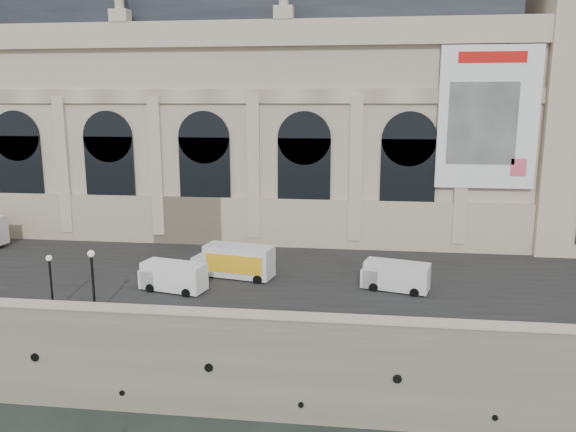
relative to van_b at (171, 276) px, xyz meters
name	(u,v)px	position (x,y,z in m)	size (l,w,h in m)	color
ground	(181,416)	(2.98, -7.55, -7.17)	(260.00, 260.00, 0.00)	black
quay	(266,243)	(2.98, 27.45, -4.17)	(160.00, 70.00, 6.00)	gray
street	(228,268)	(2.98, 6.45, -1.14)	(160.00, 24.00, 0.06)	#2D2D2D
parapet	(180,318)	(2.98, -6.95, -0.55)	(160.00, 1.40, 1.21)	gray
museum	(208,108)	(-3.00, 23.31, 12.56)	(69.00, 18.70, 29.10)	beige
van_b	(171,276)	(0.00, 0.00, 0.00)	(5.44, 3.04, 2.29)	white
van_c	(393,276)	(17.11, 2.30, -0.01)	(5.43, 3.20, 2.27)	silver
box_truck	(235,261)	(4.20, 3.96, 0.22)	(7.12, 3.53, 2.75)	silver
lamp_left	(51,284)	(-6.67, -5.44, 0.89)	(0.42, 0.42, 4.14)	black
lamp_right	(93,284)	(-3.36, -5.91, 1.18)	(0.48, 0.48, 4.72)	black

